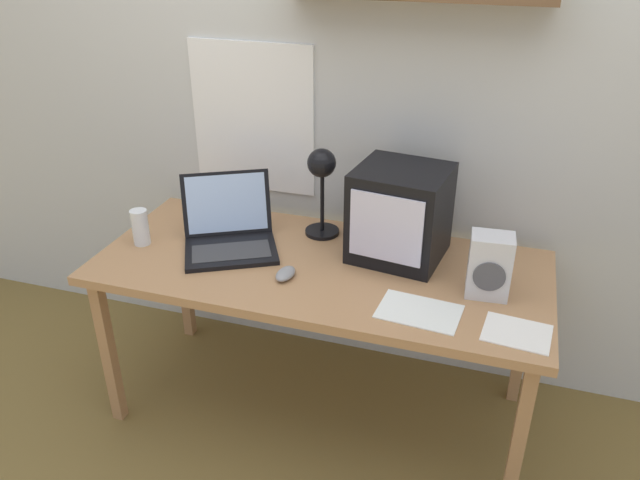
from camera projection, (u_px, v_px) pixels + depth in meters
ground_plane at (320, 406)px, 2.66m from camera, size 12.00×12.00×0.00m
back_wall at (357, 73)px, 2.44m from camera, size 5.60×0.24×2.60m
corner_desk at (320, 277)px, 2.36m from camera, size 1.68×0.74×0.70m
crt_monitor at (400, 213)px, 2.31m from camera, size 0.37×0.35×0.35m
laptop at (229, 230)px, 2.43m from camera, size 0.46×0.45×0.26m
desk_lamp at (322, 177)px, 2.38m from camera, size 0.14×0.19×0.39m
juice_glass at (141, 229)px, 2.44m from camera, size 0.07×0.07×0.14m
space_heater at (490, 266)px, 2.09m from camera, size 0.15×0.12×0.22m
computer_mouse at (286, 274)px, 2.23m from camera, size 0.07×0.11×0.03m
loose_paper_near_laptop at (517, 333)px, 1.94m from camera, size 0.22×0.18×0.00m
loose_paper_near_monitor at (419, 311)px, 2.05m from camera, size 0.28×0.20×0.00m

